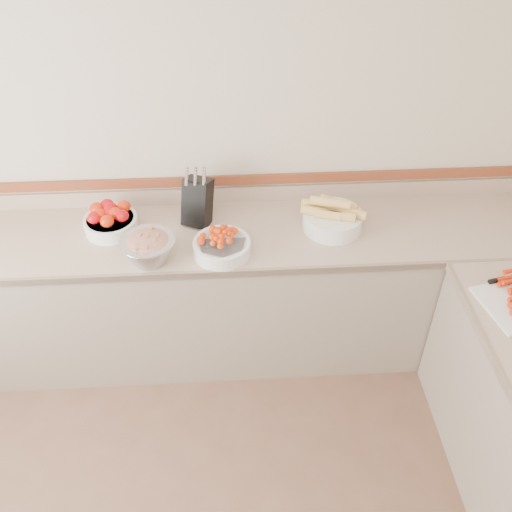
{
  "coord_description": "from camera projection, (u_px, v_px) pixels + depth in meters",
  "views": [
    {
      "loc": [
        0.22,
        -0.85,
        2.84
      ],
      "look_at": [
        0.35,
        1.35,
        1.0
      ],
      "focal_mm": 40.0,
      "sensor_mm": 36.0,
      "label": 1
    }
  ],
  "objects": [
    {
      "name": "corn_bowl",
      "position": [
        332.0,
        217.0,
        3.17
      ],
      "size": [
        0.36,
        0.33,
        0.2
      ],
      "color": "white",
      "rests_on": "counter_back"
    },
    {
      "name": "rhubarb_bowl",
      "position": [
        149.0,
        248.0,
        2.94
      ],
      "size": [
        0.29,
        0.29,
        0.17
      ],
      "color": "#B2B2BA",
      "rests_on": "counter_back"
    },
    {
      "name": "counter_back",
      "position": [
        195.0,
        293.0,
        3.45
      ],
      "size": [
        4.0,
        0.65,
        1.08
      ],
      "color": "tan",
      "rests_on": "ground_plane"
    },
    {
      "name": "cherry_tomato_bowl",
      "position": [
        222.0,
        245.0,
        3.0
      ],
      "size": [
        0.31,
        0.31,
        0.17
      ],
      "color": "white",
      "rests_on": "counter_back"
    },
    {
      "name": "knife_block",
      "position": [
        197.0,
        201.0,
        3.17
      ],
      "size": [
        0.2,
        0.22,
        0.35
      ],
      "color": "black",
      "rests_on": "counter_back"
    },
    {
      "name": "tomato_bowl",
      "position": [
        110.0,
        220.0,
        3.16
      ],
      "size": [
        0.3,
        0.3,
        0.15
      ],
      "color": "white",
      "rests_on": "counter_back"
    },
    {
      "name": "back_wall",
      "position": [
        186.0,
        142.0,
        3.15
      ],
      "size": [
        4.0,
        0.0,
        4.0
      ],
      "primitive_type": "plane",
      "rotation": [
        1.57,
        0.0,
        0.0
      ],
      "color": "beige",
      "rests_on": "ground_plane"
    }
  ]
}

